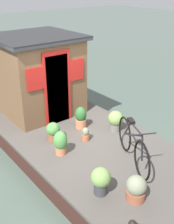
{
  "coord_description": "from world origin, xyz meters",
  "views": [
    {
      "loc": [
        -4.37,
        3.3,
        3.76
      ],
      "look_at": [
        -0.2,
        0.0,
        1.21
      ],
      "focal_mm": 44.64,
      "sensor_mm": 36.0,
      "label": 1
    }
  ],
  "objects": [
    {
      "name": "potted_plant_lavender",
      "position": [
        0.37,
        -0.26,
        0.77
      ],
      "size": [
        0.27,
        0.27,
        0.54
      ],
      "color": "#C6754C",
      "rests_on": "houseboat_deck"
    },
    {
      "name": "potted_plant_basil",
      "position": [
        0.28,
        0.57,
        0.73
      ],
      "size": [
        0.3,
        0.3,
        0.42
      ],
      "color": "#935138",
      "rests_on": "houseboat_deck"
    },
    {
      "name": "potted_plant_mint",
      "position": [
        -1.67,
        0.87,
        0.79
      ],
      "size": [
        0.34,
        0.34,
        0.5
      ],
      "color": "#38383D",
      "rests_on": "houseboat_deck"
    },
    {
      "name": "bicycle",
      "position": [
        -1.37,
        -0.19,
        0.9
      ],
      "size": [
        1.51,
        0.81,
        0.86
      ],
      "color": "black",
      "rests_on": "houseboat_deck"
    },
    {
      "name": "potted_plant_rosemary",
      "position": [
        -0.25,
        -0.81,
        0.77
      ],
      "size": [
        0.37,
        0.37,
        0.49
      ],
      "color": "slate",
      "rests_on": "houseboat_deck"
    },
    {
      "name": "potted_plant_geranium",
      "position": [
        -0.17,
        0.02,
        0.66
      ],
      "size": [
        0.16,
        0.16,
        0.32
      ],
      "color": "#B2603D",
      "rests_on": "houseboat_deck"
    },
    {
      "name": "potted_plant_ivy",
      "position": [
        -0.28,
        0.74,
        0.77
      ],
      "size": [
        0.29,
        0.29,
        0.52
      ],
      "color": "#C6754C",
      "rests_on": "houseboat_deck"
    },
    {
      "name": "houseboat_cabin",
      "position": [
        1.84,
        0.0,
        1.53
      ],
      "size": [
        1.99,
        2.05,
        2.02
      ],
      "color": "brown",
      "rests_on": "houseboat_deck"
    },
    {
      "name": "houseboat_deck",
      "position": [
        0.0,
        0.0,
        0.26
      ],
      "size": [
        5.9,
        2.79,
        0.51
      ],
      "color": "#4C4742",
      "rests_on": "ground_plane"
    },
    {
      "name": "potted_plant_fern",
      "position": [
        -2.13,
        0.52,
        0.73
      ],
      "size": [
        0.33,
        0.33,
        0.45
      ],
      "color": "#935138",
      "rests_on": "houseboat_deck"
    },
    {
      "name": "ground_plane",
      "position": [
        0.0,
        0.0,
        0.0
      ],
      "size": [
        60.0,
        60.0,
        0.0
      ],
      "primitive_type": "plane",
      "color": "#47564C"
    }
  ]
}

